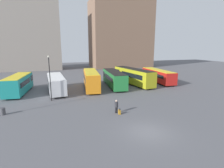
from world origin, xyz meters
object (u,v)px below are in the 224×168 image
Objects in this scene: bus_2 at (91,79)px; bus_5 at (158,75)px; bus_0 at (19,84)px; suitcase at (119,112)px; bus_4 at (133,76)px; lamp_post_1 at (50,75)px; traveler at (116,105)px; trash_bin at (3,111)px; bus_1 at (56,83)px; bus_3 at (114,78)px.

bus_5 is (15.47, 1.81, -0.28)m from bus_2.
bus_0 is 19.34m from suitcase.
bus_2 is 0.95× the size of bus_5.
bus_4 is at bearing -73.88° from bus_2.
lamp_post_1 reaches higher than suitcase.
bus_2 is 13.48m from traveler.
trash_bin is at bearing 136.14° from bus_2.
lamp_post_1 is (-0.74, -5.36, 2.23)m from bus_1.
bus_2 reaches higher than traveler.
bus_1 is at bearing 57.62° from trash_bin.
bus_0 is 0.96× the size of bus_1.
lamp_post_1 is at bearing -134.79° from bus_0.
bus_0 is 0.74× the size of bus_4.
bus_1 is at bearing 89.69° from bus_4.
bus_0 reaches higher than bus_5.
bus_3 is 14.71m from traveler.
bus_4 is at bearing -86.18° from bus_1.
bus_2 reaches higher than bus_3.
bus_3 is 14.80× the size of suitcase.
trash_bin is at bearing 127.32° from bus_3.
bus_2 is at bearing -86.30° from bus_0.
bus_4 is at bearing -73.30° from bus_3.
bus_4 is 1.92× the size of lamp_post_1.
bus_0 is at bearing 45.51° from suitcase.
bus_3 is at bearing 93.29° from bus_4.
traveler reaches higher than trash_bin.
bus_2 is 15.89m from trash_bin.
bus_0 is 21.64m from bus_4.
bus_4 reaches higher than bus_1.
trash_bin reaches higher than suitcase.
lamp_post_1 reaches higher than bus_4.
bus_5 is (10.75, 1.21, -0.13)m from bus_3.
bus_2 reaches higher than trash_bin.
traveler reaches higher than suitcase.
bus_1 is 0.78× the size of bus_4.
suitcase is (12.92, -14.32, -1.37)m from bus_0.
suitcase is at bearing -16.85° from trash_bin.
bus_5 is at bearing -81.53° from bus_0.
bus_1 is 1.48× the size of lamp_post_1.
traveler is 10.89m from lamp_post_1.
bus_2 is 9.44m from lamp_post_1.
trash_bin is at bearing 78.27° from traveler.
suitcase is at bearing -46.10° from lamp_post_1.
bus_5 reaches higher than suitcase.
suitcase is 0.89× the size of trash_bin.
trash_bin is (-27.73, -11.83, -1.09)m from bus_5.
bus_3 is at bearing -12.41° from suitcase.
suitcase is (6.90, -13.30, -1.28)m from bus_1.
traveler is 2.13× the size of suitcase.
bus_1 reaches higher than trash_bin.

